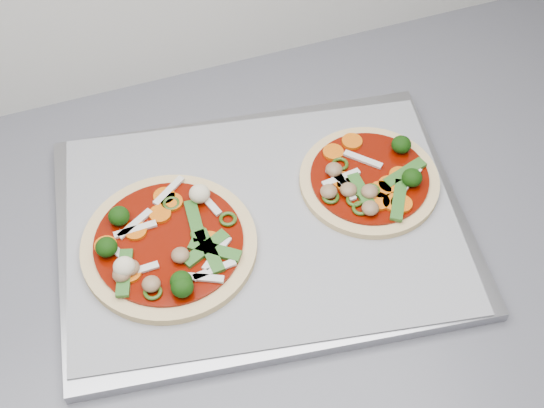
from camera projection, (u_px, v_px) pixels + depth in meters
name	position (u px, v px, depth m)	size (l,w,h in m)	color
baking_tray	(262.00, 226.00, 0.87)	(0.46, 0.34, 0.01)	#96959B
parchment	(262.00, 221.00, 0.86)	(0.44, 0.32, 0.00)	#96969B
pizza_left	(167.00, 245.00, 0.83)	(0.26, 0.26, 0.03)	#DEC580
pizza_right	(370.00, 180.00, 0.89)	(0.17, 0.17, 0.03)	#DEC580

